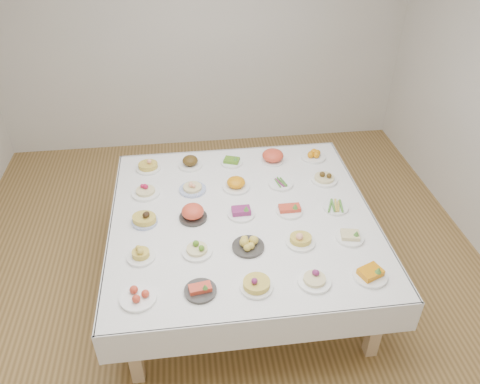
{
  "coord_description": "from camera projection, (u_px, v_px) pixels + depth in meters",
  "views": [
    {
      "loc": [
        -0.24,
        -3.07,
        3.16
      ],
      "look_at": [
        0.16,
        0.05,
        0.88
      ],
      "focal_mm": 35.0,
      "sensor_mm": 36.0,
      "label": 1
    }
  ],
  "objects": [
    {
      "name": "dish_23",
      "position": [
        273.0,
        156.0,
        4.47
      ],
      "size": [
        0.2,
        0.2,
        0.13
      ],
      "color": "white",
      "rests_on": "display_table"
    },
    {
      "name": "dish_16",
      "position": [
        192.0,
        186.0,
        4.09
      ],
      "size": [
        0.23,
        0.23,
        0.12
      ],
      "color": "#4C66B2",
      "rests_on": "display_table"
    },
    {
      "name": "dish_5",
      "position": [
        141.0,
        253.0,
        3.41
      ],
      "size": [
        0.2,
        0.2,
        0.11
      ],
      "color": "white",
      "rests_on": "display_table"
    },
    {
      "name": "dish_24",
      "position": [
        313.0,
        154.0,
        4.54
      ],
      "size": [
        0.24,
        0.24,
        0.1
      ],
      "color": "white",
      "rests_on": "display_table"
    },
    {
      "name": "display_table",
      "position": [
        242.0,
        222.0,
        3.88
      ],
      "size": [
        2.15,
        2.15,
        0.75
      ],
      "color": "white",
      "rests_on": "ground"
    },
    {
      "name": "dish_19",
      "position": [
        325.0,
        175.0,
        4.2
      ],
      "size": [
        0.23,
        0.23,
        0.14
      ],
      "color": "white",
      "rests_on": "display_table"
    },
    {
      "name": "dish_15",
      "position": [
        145.0,
        189.0,
        4.05
      ],
      "size": [
        0.24,
        0.24,
        0.12
      ],
      "color": "white",
      "rests_on": "display_table"
    },
    {
      "name": "dish_3",
      "position": [
        315.0,
        277.0,
        3.2
      ],
      "size": [
        0.23,
        0.23,
        0.12
      ],
      "color": "white",
      "rests_on": "display_table"
    },
    {
      "name": "dish_14",
      "position": [
        336.0,
        207.0,
        3.9
      ],
      "size": [
        0.21,
        0.21,
        0.05
      ],
      "color": "white",
      "rests_on": "display_table"
    },
    {
      "name": "dish_21",
      "position": [
        190.0,
        161.0,
        4.41
      ],
      "size": [
        0.22,
        0.22,
        0.13
      ],
      "color": "white",
      "rests_on": "display_table"
    },
    {
      "name": "dish_7",
      "position": [
        248.0,
        243.0,
        3.49
      ],
      "size": [
        0.24,
        0.24,
        0.11
      ],
      "color": "#2F2D2A",
      "rests_on": "display_table"
    },
    {
      "name": "dish_0",
      "position": [
        138.0,
        294.0,
        3.09
      ],
      "size": [
        0.24,
        0.24,
        0.11
      ],
      "color": "white",
      "rests_on": "display_table"
    },
    {
      "name": "dish_6",
      "position": [
        197.0,
        247.0,
        3.44
      ],
      "size": [
        0.23,
        0.23,
        0.13
      ],
      "color": "white",
      "rests_on": "display_table"
    },
    {
      "name": "dish_9",
      "position": [
        350.0,
        235.0,
        3.58
      ],
      "size": [
        0.21,
        0.21,
        0.1
      ],
      "color": "white",
      "rests_on": "display_table"
    },
    {
      "name": "dish_4",
      "position": [
        371.0,
        272.0,
        3.25
      ],
      "size": [
        0.24,
        0.24,
        0.11
      ],
      "color": "white",
      "rests_on": "display_table"
    },
    {
      "name": "dish_12",
      "position": [
        241.0,
        211.0,
        3.82
      ],
      "size": [
        0.22,
        0.22,
        0.1
      ],
      "color": "white",
      "rests_on": "display_table"
    },
    {
      "name": "dish_20",
      "position": [
        148.0,
        163.0,
        4.36
      ],
      "size": [
        0.22,
        0.22,
        0.14
      ],
      "color": "white",
      "rests_on": "display_table"
    },
    {
      "name": "dish_11",
      "position": [
        193.0,
        212.0,
        3.77
      ],
      "size": [
        0.24,
        0.24,
        0.14
      ],
      "color": "#2F2D2A",
      "rests_on": "display_table"
    },
    {
      "name": "dish_13",
      "position": [
        290.0,
        208.0,
        3.85
      ],
      "size": [
        0.22,
        0.22,
        0.1
      ],
      "color": "white",
      "rests_on": "display_table"
    },
    {
      "name": "dish_8",
      "position": [
        301.0,
        237.0,
        3.53
      ],
      "size": [
        0.22,
        0.22,
        0.13
      ],
      "color": "white",
      "rests_on": "display_table"
    },
    {
      "name": "dish_17",
      "position": [
        236.0,
        182.0,
        4.12
      ],
      "size": [
        0.24,
        0.24,
        0.14
      ],
      "color": "white",
      "rests_on": "display_table"
    },
    {
      "name": "dish_22",
      "position": [
        232.0,
        160.0,
        4.46
      ],
      "size": [
        0.2,
        0.2,
        0.09
      ],
      "color": "white",
      "rests_on": "display_table"
    },
    {
      "name": "dish_2",
      "position": [
        257.0,
        281.0,
        3.16
      ],
      "size": [
        0.22,
        0.22,
        0.14
      ],
      "color": "white",
      "rests_on": "display_table"
    },
    {
      "name": "dish_1",
      "position": [
        200.0,
        289.0,
        3.15
      ],
      "size": [
        0.22,
        0.22,
        0.09
      ],
      "color": "#2F2D2A",
      "rests_on": "display_table"
    },
    {
      "name": "room_envelope",
      "position": [
        218.0,
        88.0,
        3.27
      ],
      "size": [
        5.02,
        5.02,
        2.81
      ],
      "color": "olive",
      "rests_on": "ground"
    },
    {
      "name": "dish_10",
      "position": [
        144.0,
        217.0,
        3.72
      ],
      "size": [
        0.22,
        0.22,
        0.13
      ],
      "color": "#4C66B2",
      "rests_on": "display_table"
    },
    {
      "name": "dish_18",
      "position": [
        281.0,
        183.0,
        4.18
      ],
      "size": [
        0.22,
        0.22,
        0.05
      ],
      "color": "white",
      "rests_on": "display_table"
    }
  ]
}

